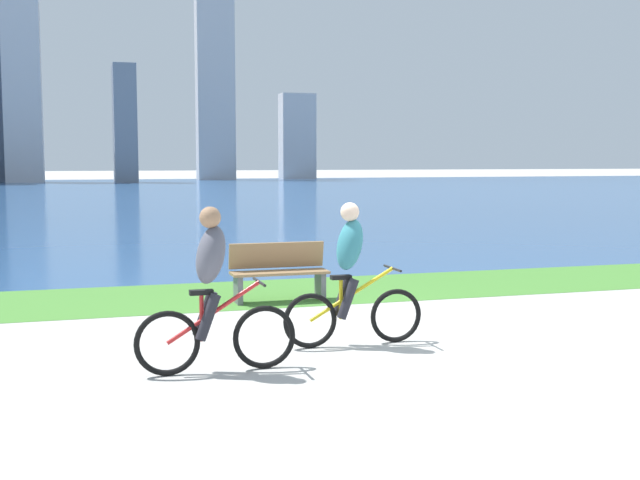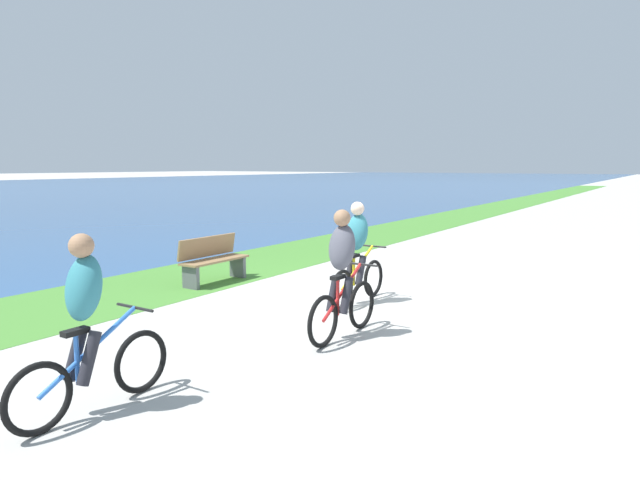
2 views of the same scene
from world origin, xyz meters
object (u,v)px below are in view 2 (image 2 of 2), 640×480
Objects in this scene: cyclist_trailing at (342,275)px; bench_near_path at (213,260)px; cyclist_distant_rear at (87,325)px; cyclist_lead at (358,253)px.

cyclist_trailing is 4.26m from bench_near_path.
cyclist_distant_rear reaches higher than bench_near_path.
bench_near_path is (1.66, 3.91, -0.39)m from cyclist_trailing.
bench_near_path is at bearing 91.54° from cyclist_lead.
bench_near_path is at bearing 32.69° from cyclist_distant_rear.
cyclist_lead reaches higher than bench_near_path.
cyclist_trailing is at bearing -156.88° from cyclist_lead.
cyclist_distant_rear is at bearing 179.57° from cyclist_lead.
cyclist_lead is at bearing -88.46° from bench_near_path.
cyclist_lead reaches higher than cyclist_distant_rear.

